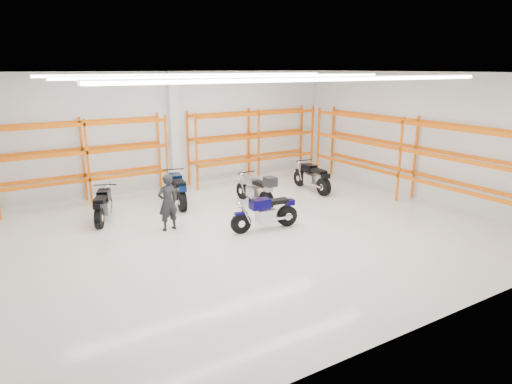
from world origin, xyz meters
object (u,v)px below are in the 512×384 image
motorcycle_back_a (103,206)px  standing_man (168,202)px  motorcycle_back_c (257,190)px  motorcycle_back_d (313,178)px  motorcycle_back_b (177,190)px  motorcycle_main (268,213)px  structural_column (174,132)px

motorcycle_back_a → standing_man: standing_man is taller
motorcycle_back_c → standing_man: 3.60m
standing_man → motorcycle_back_a: bearing=-59.9°
motorcycle_back_c → motorcycle_back_d: (2.81, 0.46, -0.03)m
motorcycle_back_a → motorcycle_back_b: bearing=8.4°
motorcycle_back_b → motorcycle_main: bearing=-69.8°
motorcycle_back_b → standing_man: bearing=-118.2°
motorcycle_main → structural_column: structural_column is taller
motorcycle_main → structural_column: size_ratio=0.48×
motorcycle_back_a → standing_man: size_ratio=1.17×
motorcycle_back_b → motorcycle_back_d: size_ratio=1.03×
motorcycle_back_b → motorcycle_back_c: size_ratio=1.04×
motorcycle_main → motorcycle_back_b: bearing=110.2°
motorcycle_back_d → standing_man: (-6.33, -1.20, 0.32)m
motorcycle_back_a → standing_man: 2.33m
structural_column → motorcycle_back_c: bearing=-67.8°
motorcycle_back_a → standing_man: (1.44, -1.80, 0.36)m
motorcycle_main → motorcycle_back_d: size_ratio=0.94×
motorcycle_back_d → standing_man: standing_man is taller
motorcycle_back_d → structural_column: (-4.31, 3.21, 1.72)m
motorcycle_back_c → structural_column: bearing=112.2°
motorcycle_main → motorcycle_back_b: motorcycle_back_b is taller
motorcycle_back_b → standing_man: (-1.17, -2.19, 0.30)m
motorcycle_back_c → motorcycle_back_b: bearing=148.2°
motorcycle_back_a → structural_column: 4.68m
motorcycle_back_c → standing_man: size_ratio=1.34×
motorcycle_back_a → motorcycle_back_b: size_ratio=0.84×
standing_man → motorcycle_main: bearing=141.1°
motorcycle_main → standing_man: size_ratio=1.27×
motorcycle_back_b → structural_column: structural_column is taller
motorcycle_back_a → motorcycle_back_d: (7.77, -0.60, 0.04)m
motorcycle_main → motorcycle_back_a: size_ratio=1.09×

